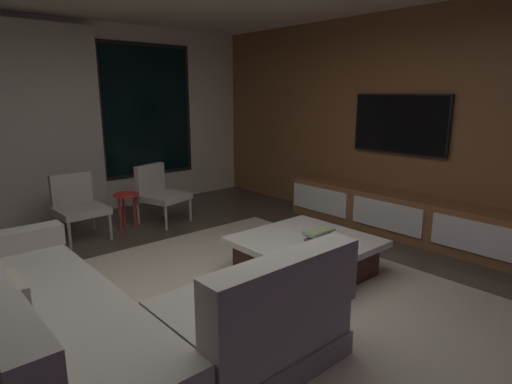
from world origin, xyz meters
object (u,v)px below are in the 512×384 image
coffee_table (305,256)px  accent_chair_by_curtain (77,203)px  accent_chair_near_window (159,191)px  sectional_couch (101,323)px  side_stool (126,200)px  mounted_tv (399,124)px  book_stack_on_coffee_table (319,235)px  media_console (399,216)px

coffee_table → accent_chair_by_curtain: bearing=116.4°
accent_chair_near_window → accent_chair_by_curtain: (-1.06, 0.05, 0.00)m
sectional_couch → side_stool: 2.95m
sectional_couch → mounted_tv: 4.08m
book_stack_on_coffee_table → mounted_tv: 2.09m
book_stack_on_coffee_table → mounted_tv: bearing=10.1°
sectional_couch → book_stack_on_coffee_table: 2.09m
sectional_couch → book_stack_on_coffee_table: (2.09, -0.03, 0.13)m
coffee_table → accent_chair_by_curtain: accent_chair_by_curtain is taller
sectional_couch → mounted_tv: mounted_tv is taller
side_stool → book_stack_on_coffee_table: bearing=-74.9°
accent_chair_by_curtain → mounted_tv: 4.03m
accent_chair_near_window → mounted_tv: 3.23m
sectional_couch → accent_chair_near_window: 3.16m
coffee_table → accent_chair_near_window: bearing=94.6°
sectional_couch → media_console: sectional_couch is taller
coffee_table → side_stool: bearing=104.5°
accent_chair_near_window → media_console: 3.13m
coffee_table → media_console: size_ratio=0.37×
book_stack_on_coffee_table → mounted_tv: (1.84, 0.33, 0.93)m
book_stack_on_coffee_table → coffee_table: bearing=117.0°
book_stack_on_coffee_table → accent_chair_near_window: (-0.26, 2.60, 0.02)m
sectional_couch → book_stack_on_coffee_table: bearing=-0.8°
accent_chair_near_window → media_console: bearing=-52.2°
media_console → accent_chair_near_window: bearing=127.8°
accent_chair_near_window → accent_chair_by_curtain: same height
media_console → mounted_tv: (0.18, 0.20, 1.10)m
coffee_table → side_stool: (-0.65, 2.52, 0.19)m
book_stack_on_coffee_table → accent_chair_by_curtain: 2.96m
sectional_couch → side_stool: (1.37, 2.61, 0.08)m
sectional_couch → coffee_table: bearing=2.4°
sectional_couch → media_console: 3.75m
accent_chair_near_window → accent_chair_by_curtain: bearing=177.2°
side_stool → media_console: 3.45m
book_stack_on_coffee_table → side_stool: bearing=105.1°
book_stack_on_coffee_table → accent_chair_by_curtain: accent_chair_by_curtain is taller
accent_chair_by_curtain → mounted_tv: size_ratio=0.62×
book_stack_on_coffee_table → accent_chair_near_window: accent_chair_near_window is taller
book_stack_on_coffee_table → media_console: (1.66, 0.13, -0.16)m
sectional_couch → accent_chair_by_curtain: size_ratio=3.21×
side_stool → media_console: (2.37, -2.51, -0.12)m
accent_chair_by_curtain → side_stool: bearing=-1.3°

